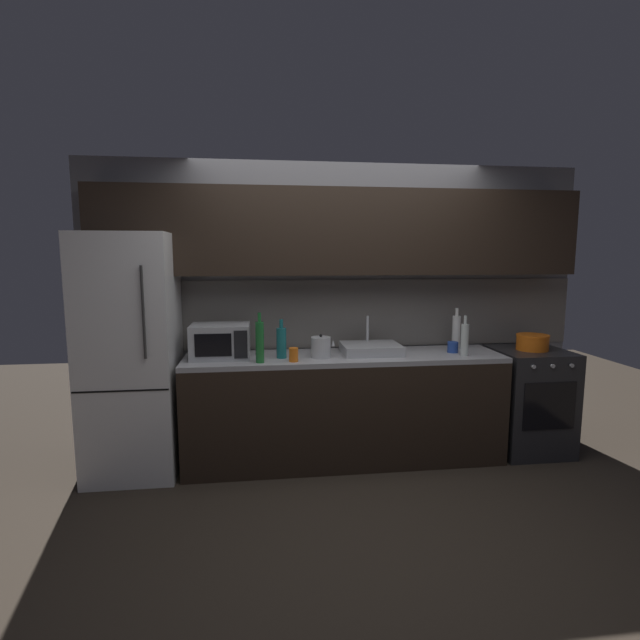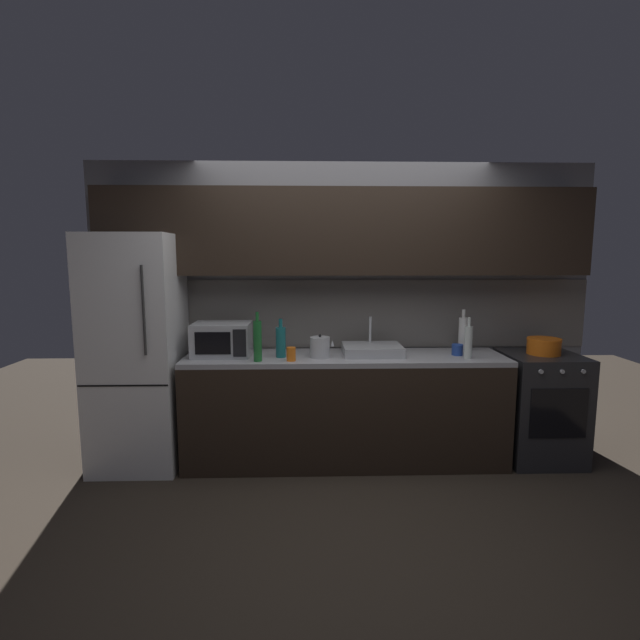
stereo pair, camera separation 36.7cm
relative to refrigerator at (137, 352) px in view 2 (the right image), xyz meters
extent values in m
plane|color=#2D261E|center=(1.68, -0.90, -0.94)|extent=(10.00, 10.00, 0.00)
cube|color=slate|center=(1.68, 0.40, 0.31)|extent=(4.34, 0.10, 2.50)
cube|color=slate|center=(1.68, 0.35, 0.26)|extent=(4.34, 0.01, 0.60)
cube|color=black|center=(1.68, 0.18, 0.96)|extent=(3.99, 0.34, 0.70)
cube|color=black|center=(1.68, 0.00, -0.51)|extent=(2.60, 0.60, 0.86)
cube|color=#9E9EA3|center=(1.68, 0.00, -0.06)|extent=(2.60, 0.60, 0.04)
cube|color=white|center=(0.00, 0.00, 0.00)|extent=(0.68, 0.66, 1.88)
cube|color=black|center=(0.00, -0.33, -0.19)|extent=(0.67, 0.00, 0.01)
cylinder|color=#333333|center=(0.19, -0.35, 0.38)|extent=(0.02, 0.02, 0.66)
cube|color=#232326|center=(3.32, 0.00, -0.49)|extent=(0.60, 0.60, 0.90)
cube|color=black|center=(3.32, -0.30, -0.44)|extent=(0.45, 0.01, 0.40)
cylinder|color=#B2B2B7|center=(3.16, -0.31, -0.11)|extent=(0.03, 0.02, 0.03)
cylinder|color=#B2B2B7|center=(3.32, -0.31, -0.11)|extent=(0.03, 0.02, 0.03)
cylinder|color=#B2B2B7|center=(3.49, -0.31, -0.11)|extent=(0.03, 0.02, 0.03)
cube|color=#A8AAAF|center=(0.68, 0.02, 0.10)|extent=(0.46, 0.34, 0.27)
cube|color=black|center=(0.64, -0.15, 0.10)|extent=(0.28, 0.01, 0.18)
cube|color=black|center=(0.85, -0.15, 0.10)|extent=(0.10, 0.01, 0.22)
cube|color=#ADAFB5|center=(1.91, 0.03, 0.00)|extent=(0.48, 0.38, 0.08)
cylinder|color=silver|center=(1.91, 0.16, 0.15)|extent=(0.02, 0.02, 0.22)
cylinder|color=#B7BABF|center=(1.47, -0.07, 0.04)|extent=(0.16, 0.16, 0.17)
sphere|color=black|center=(1.47, -0.07, 0.14)|extent=(0.02, 0.02, 0.02)
cone|color=#B7BABF|center=(1.57, -0.07, 0.08)|extent=(0.03, 0.03, 0.05)
cylinder|color=silver|center=(2.65, -0.14, 0.09)|extent=(0.06, 0.06, 0.26)
cylinder|color=silver|center=(2.65, -0.14, 0.25)|extent=(0.02, 0.02, 0.07)
cylinder|color=silver|center=(2.69, 0.14, 0.11)|extent=(0.07, 0.07, 0.29)
cylinder|color=silver|center=(2.69, 0.14, 0.29)|extent=(0.03, 0.03, 0.07)
cylinder|color=#19666B|center=(1.16, -0.05, 0.08)|extent=(0.08, 0.08, 0.24)
cylinder|color=#19666B|center=(1.16, -0.05, 0.24)|extent=(0.03, 0.03, 0.07)
cylinder|color=#1E6B2D|center=(0.99, -0.20, 0.12)|extent=(0.06, 0.06, 0.31)
cylinder|color=#1E6B2D|center=(0.99, -0.20, 0.31)|extent=(0.02, 0.02, 0.07)
cylinder|color=orange|center=(1.25, -0.19, 0.01)|extent=(0.07, 0.07, 0.11)
cylinder|color=#234299|center=(2.60, -0.02, 0.01)|extent=(0.09, 0.09, 0.09)
cylinder|color=orange|center=(3.33, 0.00, 0.02)|extent=(0.26, 0.26, 0.11)
cylinder|color=orange|center=(3.33, 0.00, 0.08)|extent=(0.27, 0.27, 0.02)
camera|label=1|loc=(1.00, -3.75, 0.77)|focal=26.53mm
camera|label=2|loc=(1.37, -3.78, 0.77)|focal=26.53mm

